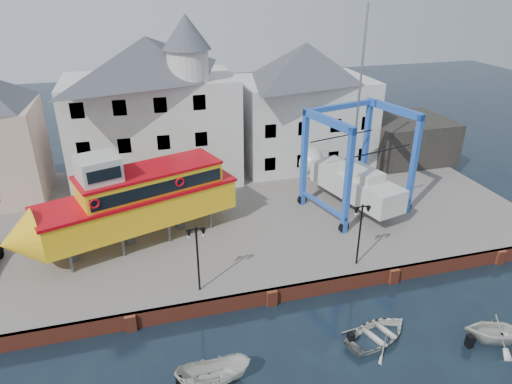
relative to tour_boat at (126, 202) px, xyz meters
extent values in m
plane|color=black|center=(7.69, -7.59, -4.10)|extent=(140.00, 140.00, 0.00)
cube|color=#6A625E|center=(7.69, 3.41, -3.60)|extent=(44.00, 22.00, 1.00)
cube|color=maroon|center=(7.69, -7.47, -3.60)|extent=(44.00, 0.25, 1.00)
cube|color=maroon|center=(-0.31, -7.64, -3.60)|extent=(0.60, 0.36, 1.00)
cube|color=maroon|center=(7.69, -7.64, -3.60)|extent=(0.60, 0.36, 1.00)
cube|color=maroon|center=(15.69, -7.64, -3.60)|extent=(0.60, 0.36, 1.00)
cube|color=maroon|center=(23.69, -7.64, -3.60)|extent=(0.60, 0.36, 1.00)
cube|color=beige|center=(2.69, 10.91, 1.40)|extent=(14.00, 8.00, 9.00)
pyramid|color=#3D4149|center=(2.69, 10.91, 7.50)|extent=(14.00, 8.00, 3.20)
cube|color=black|center=(-2.81, 6.95, -1.50)|extent=(1.00, 0.08, 1.20)
cube|color=black|center=(0.19, 6.95, -1.50)|extent=(1.00, 0.08, 1.20)
cube|color=black|center=(3.19, 6.95, -1.50)|extent=(1.00, 0.08, 1.20)
cube|color=black|center=(6.19, 6.95, -1.50)|extent=(1.00, 0.08, 1.20)
cube|color=black|center=(-2.81, 6.95, 1.50)|extent=(1.00, 0.08, 1.20)
cube|color=black|center=(0.19, 6.95, 1.50)|extent=(1.00, 0.08, 1.20)
cube|color=black|center=(3.19, 6.95, 1.50)|extent=(1.00, 0.08, 1.20)
cube|color=black|center=(6.19, 6.95, 1.50)|extent=(1.00, 0.08, 1.20)
cube|color=black|center=(-2.81, 6.95, 4.50)|extent=(1.00, 0.08, 1.20)
cube|color=black|center=(0.19, 6.95, 4.50)|extent=(1.00, 0.08, 1.20)
cube|color=black|center=(3.19, 6.95, 4.50)|extent=(1.00, 0.08, 1.20)
cube|color=black|center=(6.19, 6.95, 4.50)|extent=(1.00, 0.08, 1.20)
cylinder|color=beige|center=(5.69, 8.51, 7.10)|extent=(3.20, 3.20, 2.40)
cone|color=#3D4149|center=(5.69, 8.51, 9.60)|extent=(3.80, 3.80, 2.60)
cube|color=beige|center=(16.69, 11.41, 0.90)|extent=(12.00, 8.00, 8.00)
pyramid|color=#3D4149|center=(16.69, 11.41, 6.50)|extent=(12.00, 8.00, 3.20)
cube|color=black|center=(12.19, 7.45, -1.50)|extent=(1.00, 0.08, 1.20)
cube|color=black|center=(15.19, 7.45, -1.50)|extent=(1.00, 0.08, 1.20)
cube|color=black|center=(18.19, 7.45, -1.50)|extent=(1.00, 0.08, 1.20)
cube|color=black|center=(21.19, 7.45, -1.50)|extent=(1.00, 0.08, 1.20)
cube|color=black|center=(12.19, 7.45, 1.50)|extent=(1.00, 0.08, 1.20)
cube|color=black|center=(15.19, 7.45, 1.50)|extent=(1.00, 0.08, 1.20)
cube|color=black|center=(18.19, 7.45, 1.50)|extent=(1.00, 0.08, 1.20)
cube|color=black|center=(21.19, 7.45, 1.50)|extent=(1.00, 0.08, 1.20)
cube|color=black|center=(26.69, 9.41, -1.10)|extent=(8.00, 7.00, 4.00)
cylinder|color=black|center=(3.69, -6.39, -1.10)|extent=(0.12, 0.12, 4.00)
cube|color=black|center=(3.69, -6.39, 0.95)|extent=(0.90, 0.06, 0.06)
sphere|color=black|center=(3.69, -6.39, 1.02)|extent=(0.16, 0.16, 0.16)
cone|color=black|center=(3.29, -6.39, 0.68)|extent=(0.32, 0.32, 0.45)
sphere|color=beige|center=(3.29, -6.39, 0.50)|extent=(0.18, 0.18, 0.18)
cone|color=black|center=(4.09, -6.39, 0.68)|extent=(0.32, 0.32, 0.45)
sphere|color=beige|center=(4.09, -6.39, 0.50)|extent=(0.18, 0.18, 0.18)
cylinder|color=black|center=(13.69, -6.39, -1.10)|extent=(0.12, 0.12, 4.00)
cube|color=black|center=(13.69, -6.39, 0.95)|extent=(0.90, 0.06, 0.06)
sphere|color=black|center=(13.69, -6.39, 1.02)|extent=(0.16, 0.16, 0.16)
cone|color=black|center=(13.29, -6.39, 0.68)|extent=(0.32, 0.32, 0.45)
sphere|color=beige|center=(13.29, -6.39, 0.50)|extent=(0.18, 0.18, 0.18)
cone|color=black|center=(14.09, -6.39, 0.68)|extent=(0.32, 0.32, 0.45)
sphere|color=beige|center=(14.09, -6.39, 0.50)|extent=(0.18, 0.18, 0.18)
cylinder|color=#59595E|center=(-3.55, -2.57, -2.41)|extent=(0.25, 0.25, 1.39)
cylinder|color=#59595E|center=(-4.39, -0.13, -2.41)|extent=(0.25, 0.25, 1.39)
cylinder|color=#59595E|center=(-0.49, -1.53, -2.41)|extent=(0.25, 0.25, 1.39)
cylinder|color=#59595E|center=(-1.33, 0.92, -2.41)|extent=(0.25, 0.25, 1.39)
cylinder|color=#59595E|center=(2.57, -0.49, -2.41)|extent=(0.25, 0.25, 1.39)
cylinder|color=#59595E|center=(1.73, 1.96, -2.41)|extent=(0.25, 0.25, 1.39)
cylinder|color=#59595E|center=(5.62, 0.55, -2.41)|extent=(0.25, 0.25, 1.39)
cylinder|color=#59595E|center=(4.79, 3.00, -2.41)|extent=(0.25, 0.25, 1.39)
cube|color=#59595E|center=(-3.53, -1.20, -2.41)|extent=(0.67, 0.62, 1.39)
cube|color=#59595E|center=(-0.04, -0.01, -2.41)|extent=(0.67, 0.62, 1.39)
cube|color=#59595E|center=(3.46, 1.18, -2.41)|extent=(0.67, 0.62, 1.39)
cube|color=yellow|center=(0.84, 0.29, -0.70)|extent=(13.37, 7.49, 2.03)
cone|color=yellow|center=(-6.24, -2.12, -0.70)|extent=(3.05, 3.98, 3.51)
cube|color=#BA040F|center=(0.84, 0.29, 0.41)|extent=(13.68, 7.72, 0.20)
cube|color=yellow|center=(1.71, 0.58, 1.06)|extent=(9.75, 5.95, 1.48)
cube|color=black|center=(2.23, -0.93, 1.10)|extent=(8.41, 2.91, 0.83)
cube|color=black|center=(1.20, 2.10, 1.10)|extent=(8.41, 2.91, 0.83)
cube|color=#BA040F|center=(1.71, 0.58, 1.88)|extent=(9.96, 6.10, 0.17)
cube|color=beige|center=(-1.35, -0.46, 2.63)|extent=(3.05, 3.05, 1.68)
cube|color=black|center=(-0.95, -1.62, 2.71)|extent=(1.93, 0.71, 0.74)
torus|color=#BA040F|center=(-1.69, -2.32, 1.24)|extent=(0.65, 0.33, 0.65)
torus|color=#BA040F|center=(3.55, -0.53, 1.24)|extent=(0.65, 0.33, 0.65)
cube|color=#2259A8|center=(14.59, -2.58, 0.75)|extent=(0.47, 0.47, 7.71)
cylinder|color=black|center=(14.59, -2.58, -2.71)|extent=(0.81, 0.46, 0.77)
cube|color=#2259A8|center=(13.32, 2.39, 0.75)|extent=(0.47, 0.47, 7.71)
cylinder|color=black|center=(13.32, 2.39, -2.71)|extent=(0.81, 0.46, 0.77)
cube|color=#2259A8|center=(20.62, -1.04, 0.75)|extent=(0.47, 0.47, 7.71)
cylinder|color=black|center=(20.62, -1.04, -2.71)|extent=(0.81, 0.46, 0.77)
cube|color=#2259A8|center=(19.35, 3.92, 0.75)|extent=(0.47, 0.47, 7.71)
cylinder|color=black|center=(19.35, 3.92, -2.71)|extent=(0.81, 0.46, 0.77)
cube|color=#2259A8|center=(13.96, -0.09, 4.41)|extent=(1.74, 5.43, 0.54)
cube|color=#2259A8|center=(13.96, -0.09, -2.00)|extent=(1.62, 5.40, 0.23)
cube|color=#2259A8|center=(19.99, 1.44, 4.41)|extent=(1.74, 5.43, 0.54)
cube|color=#2259A8|center=(19.99, 1.44, -2.00)|extent=(1.62, 5.40, 0.23)
cube|color=#2259A8|center=(16.34, 3.15, 4.41)|extent=(6.50, 2.01, 0.39)
cube|color=beige|center=(16.97, 0.67, -1.12)|extent=(4.50, 8.63, 1.76)
cone|color=beige|center=(15.76, 5.42, -1.12)|extent=(2.89, 2.33, 2.53)
cube|color=#59595E|center=(16.97, 0.67, -2.38)|extent=(0.75, 1.99, 0.77)
cube|color=beige|center=(17.11, 0.14, 0.09)|extent=(2.52, 3.64, 0.66)
cylinder|color=#99999E|center=(16.84, 1.21, 5.82)|extent=(0.19, 0.19, 12.11)
cube|color=black|center=(17.46, -1.25, 2.24)|extent=(5.85, 1.60, 0.05)
cube|color=black|center=(16.48, 2.59, 2.24)|extent=(5.85, 1.60, 0.05)
imported|color=beige|center=(3.35, -12.34, -4.10)|extent=(3.67, 1.60, 1.38)
imported|color=beige|center=(12.32, -11.78, -4.10)|extent=(4.65, 3.94, 0.82)
imported|color=beige|center=(18.18, -13.59, -4.10)|extent=(4.08, 3.81, 1.74)
camera|label=1|loc=(1.11, -28.00, 13.38)|focal=32.00mm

